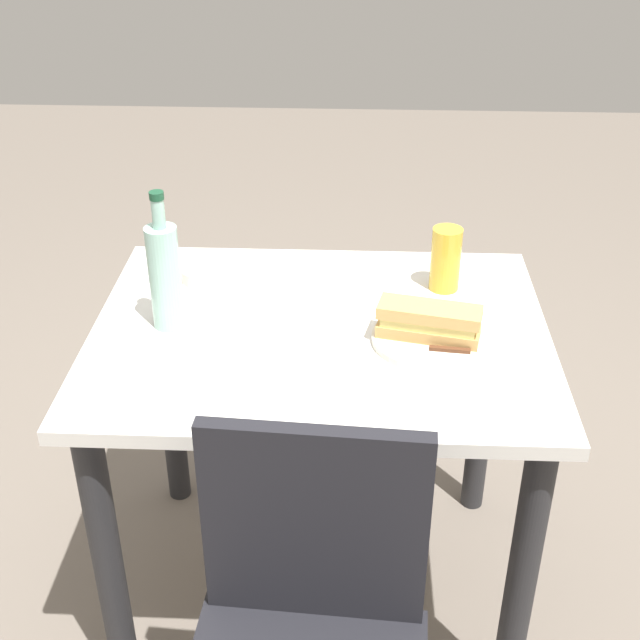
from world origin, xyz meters
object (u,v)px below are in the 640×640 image
at_px(baguette_sandwich_near, 429,321).
at_px(beer_glass, 446,259).
at_px(chair_far, 308,640).
at_px(knife_near, 430,348).
at_px(water_bottle, 164,275).
at_px(olive_bowl, 204,274).
at_px(plate_near, 428,339).
at_px(dining_table, 320,383).

bearing_deg(baguette_sandwich_near, beer_glass, -102.21).
xyz_separation_m(chair_far, knife_near, (-0.21, -0.47, 0.28)).
bearing_deg(water_bottle, baguette_sandwich_near, 175.58).
relative_size(beer_glass, olive_bowl, 1.41).
bearing_deg(chair_far, olive_bowl, -69.95).
distance_m(plate_near, knife_near, 0.05).
bearing_deg(knife_near, beer_glass, -99.98).
xyz_separation_m(baguette_sandwich_near, beer_glass, (-0.05, -0.23, 0.02)).
distance_m(baguette_sandwich_near, knife_near, 0.06).
xyz_separation_m(plate_near, beer_glass, (-0.05, -0.23, 0.06)).
bearing_deg(olive_bowl, knife_near, 148.80).
bearing_deg(dining_table, baguette_sandwich_near, 168.52).
relative_size(baguette_sandwich_near, olive_bowl, 2.08).
xyz_separation_m(knife_near, olive_bowl, (0.49, -0.30, -0.00)).
bearing_deg(knife_near, dining_table, -23.49).
relative_size(dining_table, chair_far, 1.12).
bearing_deg(water_bottle, chair_far, 119.64).
distance_m(dining_table, olive_bowl, 0.37).
bearing_deg(beer_glass, chair_far, 70.65).
xyz_separation_m(dining_table, knife_near, (-0.22, 0.10, 0.16)).
distance_m(chair_far, olive_bowl, 0.86).
bearing_deg(baguette_sandwich_near, olive_bowl, -26.71).
relative_size(dining_table, water_bottle, 3.18).
bearing_deg(plate_near, knife_near, 90.50).
bearing_deg(plate_near, water_bottle, -4.42).
bearing_deg(knife_near, baguette_sandwich_near, -89.50).
height_order(baguette_sandwich_near, knife_near, baguette_sandwich_near).
height_order(water_bottle, olive_bowl, water_bottle).
relative_size(dining_table, olive_bowl, 9.16).
distance_m(knife_near, beer_glass, 0.29).
bearing_deg(knife_near, chair_far, 65.45).
bearing_deg(beer_glass, plate_near, 77.79).
height_order(chair_far, baguette_sandwich_near, chair_far).
bearing_deg(olive_bowl, baguette_sandwich_near, 153.29).
relative_size(chair_far, baguette_sandwich_near, 3.96).
relative_size(plate_near, olive_bowl, 2.19).
distance_m(plate_near, baguette_sandwich_near, 0.04).
bearing_deg(baguette_sandwich_near, dining_table, -11.48).
distance_m(chair_far, beer_glass, 0.86).
xyz_separation_m(water_bottle, beer_glass, (-0.58, -0.19, -0.05)).
bearing_deg(olive_bowl, beer_glass, 178.22).
bearing_deg(chair_far, beer_glass, -109.35).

